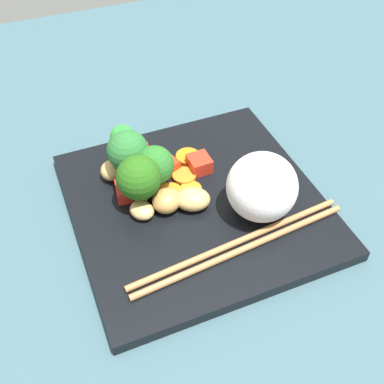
% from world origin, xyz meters
% --- Properties ---
extents(ground_plane, '(1.10, 1.10, 0.02)m').
position_xyz_m(ground_plane, '(0.00, 0.00, -0.01)').
color(ground_plane, '#35525C').
extents(square_plate, '(0.27, 0.27, 0.01)m').
position_xyz_m(square_plate, '(0.00, 0.00, 0.01)').
color(square_plate, black).
rests_on(square_plate, ground_plane).
extents(rice_mound, '(0.10, 0.10, 0.07)m').
position_xyz_m(rice_mound, '(0.04, 0.06, 0.05)').
color(rice_mound, white).
rests_on(rice_mound, square_plate).
extents(broccoli_floret_0, '(0.03, 0.03, 0.05)m').
position_xyz_m(broccoli_floret_0, '(-0.09, -0.05, 0.05)').
color(broccoli_floret_0, '#7ABB4F').
rests_on(broccoli_floret_0, square_plate).
extents(broccoli_floret_1, '(0.05, 0.05, 0.07)m').
position_xyz_m(broccoli_floret_1, '(-0.06, -0.06, 0.06)').
color(broccoli_floret_1, '#6C9F4D').
rests_on(broccoli_floret_1, square_plate).
extents(broccoli_floret_2, '(0.04, 0.04, 0.06)m').
position_xyz_m(broccoli_floret_2, '(-0.03, -0.04, 0.05)').
color(broccoli_floret_2, '#7AB550').
rests_on(broccoli_floret_2, square_plate).
extents(broccoli_floret_3, '(0.05, 0.05, 0.07)m').
position_xyz_m(broccoli_floret_3, '(-0.02, -0.06, 0.05)').
color(broccoli_floret_3, '#81B858').
rests_on(broccoli_floret_3, square_plate).
extents(carrot_slice_0, '(0.03, 0.03, 0.00)m').
position_xyz_m(carrot_slice_0, '(-0.02, -0.00, 0.02)').
color(carrot_slice_0, orange).
rests_on(carrot_slice_0, square_plate).
extents(carrot_slice_1, '(0.04, 0.04, 0.01)m').
position_xyz_m(carrot_slice_1, '(-0.02, -0.02, 0.02)').
color(carrot_slice_1, orange).
rests_on(carrot_slice_1, square_plate).
extents(carrot_slice_2, '(0.04, 0.04, 0.01)m').
position_xyz_m(carrot_slice_2, '(-0.07, 0.02, 0.02)').
color(carrot_slice_2, orange).
rests_on(carrot_slice_2, square_plate).
extents(carrot_slice_3, '(0.04, 0.04, 0.01)m').
position_xyz_m(carrot_slice_3, '(-0.04, -0.00, 0.02)').
color(carrot_slice_3, orange).
rests_on(carrot_slice_3, square_plate).
extents(pepper_chunk_0, '(0.03, 0.02, 0.02)m').
position_xyz_m(pepper_chunk_0, '(-0.08, -0.04, 0.02)').
color(pepper_chunk_0, red).
rests_on(pepper_chunk_0, square_plate).
extents(pepper_chunk_1, '(0.03, 0.03, 0.02)m').
position_xyz_m(pepper_chunk_1, '(-0.04, -0.07, 0.02)').
color(pepper_chunk_1, red).
rests_on(pepper_chunk_1, square_plate).
extents(pepper_chunk_2, '(0.03, 0.03, 0.02)m').
position_xyz_m(pepper_chunk_2, '(-0.06, -0.01, 0.02)').
color(pepper_chunk_2, red).
rests_on(pepper_chunk_2, square_plate).
extents(pepper_chunk_3, '(0.03, 0.03, 0.02)m').
position_xyz_m(pepper_chunk_3, '(-0.05, 0.02, 0.02)').
color(pepper_chunk_3, red).
rests_on(pepper_chunk_3, square_plate).
extents(chicken_piece_0, '(0.04, 0.03, 0.02)m').
position_xyz_m(chicken_piece_0, '(0.00, -0.06, 0.02)').
color(chicken_piece_0, tan).
rests_on(chicken_piece_0, square_plate).
extents(chicken_piece_1, '(0.04, 0.04, 0.02)m').
position_xyz_m(chicken_piece_1, '(-0.07, -0.08, 0.02)').
color(chicken_piece_1, tan).
rests_on(chicken_piece_1, square_plate).
extents(chicken_piece_2, '(0.04, 0.04, 0.03)m').
position_xyz_m(chicken_piece_2, '(0.00, -0.03, 0.03)').
color(chicken_piece_2, '#BB8746').
rests_on(chicken_piece_2, square_plate).
extents(chicken_piece_4, '(0.04, 0.05, 0.02)m').
position_xyz_m(chicken_piece_4, '(0.01, -0.01, 0.03)').
color(chicken_piece_4, tan).
rests_on(chicken_piece_4, square_plate).
extents(chopstick_pair, '(0.04, 0.25, 0.01)m').
position_xyz_m(chopstick_pair, '(0.08, 0.02, 0.02)').
color(chopstick_pair, '#A47041').
rests_on(chopstick_pair, square_plate).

